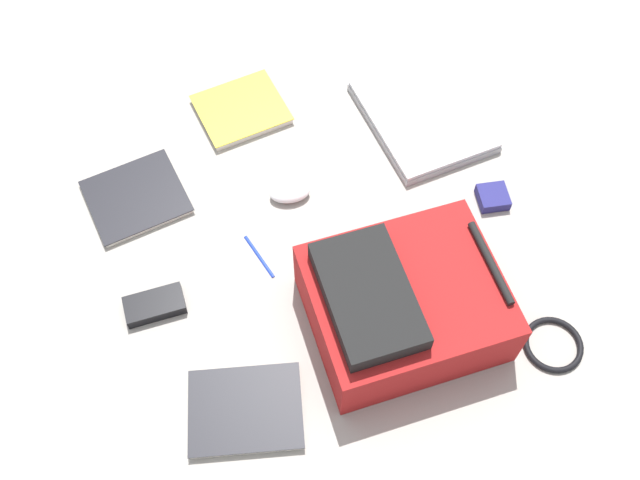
% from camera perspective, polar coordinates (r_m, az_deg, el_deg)
% --- Properties ---
extents(ground_plane, '(3.43, 3.43, 0.00)m').
position_cam_1_polar(ground_plane, '(1.73, -0.26, 1.02)').
color(ground_plane, gray).
extents(backpack, '(0.36, 0.42, 0.20)m').
position_cam_1_polar(backpack, '(1.55, 6.52, -5.02)').
color(backpack, maroon).
rests_on(backpack, ground_plane).
extents(laptop, '(0.39, 0.33, 0.03)m').
position_cam_1_polar(laptop, '(1.94, 8.17, 9.75)').
color(laptop, '#929296').
rests_on(laptop, ground_plane).
extents(book_blue, '(0.25, 0.27, 0.02)m').
position_cam_1_polar(book_blue, '(1.83, -14.44, 3.32)').
color(book_blue, silver).
rests_on(book_blue, ground_plane).
extents(book_red, '(0.24, 0.26, 0.02)m').
position_cam_1_polar(book_red, '(1.95, -6.29, 10.29)').
color(book_red, silver).
rests_on(book_red, ground_plane).
extents(book_manual, '(0.22, 0.26, 0.02)m').
position_cam_1_polar(book_manual, '(1.54, -5.96, -13.31)').
color(book_manual, silver).
rests_on(book_manual, ground_plane).
extents(computer_mouse, '(0.07, 0.10, 0.04)m').
position_cam_1_polar(computer_mouse, '(1.77, -2.43, 3.83)').
color(computer_mouse, silver).
rests_on(computer_mouse, ground_plane).
extents(cable_coil, '(0.13, 0.13, 0.01)m').
position_cam_1_polar(cable_coil, '(1.67, 18.08, -7.92)').
color(cable_coil, black).
rests_on(cable_coil, ground_plane).
extents(power_brick, '(0.08, 0.14, 0.03)m').
position_cam_1_polar(power_brick, '(1.66, -13.04, -5.08)').
color(power_brick, black).
rests_on(power_brick, ground_plane).
extents(pen_black, '(0.13, 0.05, 0.01)m').
position_cam_1_polar(pen_black, '(1.69, -4.87, -1.27)').
color(pen_black, '#1933B2').
rests_on(pen_black, ground_plane).
extents(earbud_pouch, '(0.08, 0.08, 0.03)m').
position_cam_1_polar(earbud_pouch, '(1.81, 13.61, 3.34)').
color(earbud_pouch, navy).
rests_on(earbud_pouch, ground_plane).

